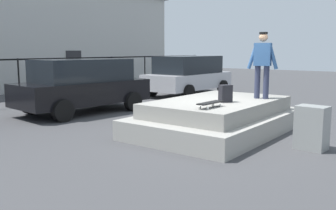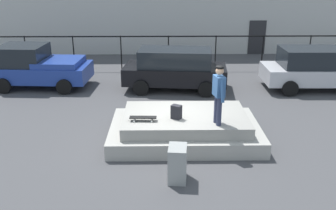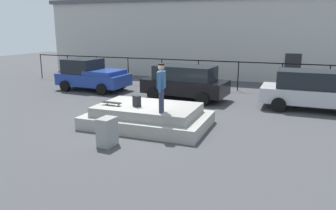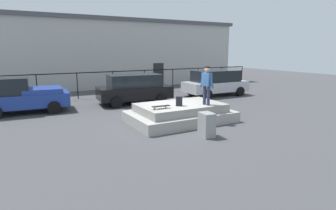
% 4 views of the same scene
% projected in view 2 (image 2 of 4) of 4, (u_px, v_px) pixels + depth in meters
% --- Properties ---
extents(ground_plane, '(60.00, 60.00, 0.00)m').
position_uv_depth(ground_plane, '(173.00, 139.00, 11.45)').
color(ground_plane, '#424244').
extents(concrete_ledge, '(4.51, 2.86, 0.81)m').
position_uv_depth(concrete_ledge, '(185.00, 127.00, 11.38)').
color(concrete_ledge, '#9E9B93').
rests_on(concrete_ledge, ground_plane).
extents(skateboarder, '(0.32, 0.78, 1.66)m').
position_uv_depth(skateboarder, '(219.00, 92.00, 10.20)').
color(skateboarder, '#2D334C').
rests_on(skateboarder, concrete_ledge).
extents(skateboard, '(0.78, 0.25, 0.12)m').
position_uv_depth(skateboard, '(143.00, 118.00, 10.70)').
color(skateboard, black).
rests_on(skateboard, concrete_ledge).
extents(backpack, '(0.34, 0.32, 0.41)m').
position_uv_depth(backpack, '(176.00, 112.00, 10.83)').
color(backpack, black).
rests_on(backpack, concrete_ledge).
extents(car_blue_pickup_near, '(4.26, 2.42, 1.83)m').
position_uv_depth(car_blue_pickup_near, '(38.00, 66.00, 16.18)').
color(car_blue_pickup_near, navy).
rests_on(car_blue_pickup_near, ground_plane).
extents(car_black_hatchback_mid, '(4.46, 2.43, 1.74)m').
position_uv_depth(car_black_hatchback_mid, '(175.00, 68.00, 15.83)').
color(car_black_hatchback_mid, black).
rests_on(car_black_hatchback_mid, ground_plane).
extents(car_silver_hatchback_far, '(4.52, 2.24, 1.77)m').
position_uv_depth(car_silver_hatchback_far, '(317.00, 68.00, 15.88)').
color(car_silver_hatchback_far, '#B7B7BC').
rests_on(car_silver_hatchback_far, ground_plane).
extents(utility_box, '(0.49, 0.64, 0.90)m').
position_uv_depth(utility_box, '(177.00, 164.00, 9.12)').
color(utility_box, gray).
rests_on(utility_box, ground_plane).
extents(fence_row, '(24.06, 0.06, 1.73)m').
position_uv_depth(fence_row, '(168.00, 45.00, 18.86)').
color(fence_row, black).
rests_on(fence_row, ground_plane).
extents(warehouse_building, '(27.23, 6.88, 5.76)m').
position_uv_depth(warehouse_building, '(167.00, 0.00, 24.61)').
color(warehouse_building, '#B2B2AD').
rests_on(warehouse_building, ground_plane).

